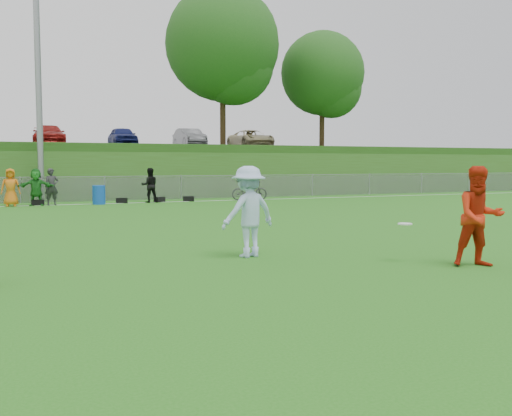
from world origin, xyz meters
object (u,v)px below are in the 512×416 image
frisbee (405,224)px  bicycle (249,191)px  player_red_center (479,217)px  recycling_bin (99,195)px  player_blue (248,212)px

frisbee → bicycle: (4.30, 18.49, -0.26)m
player_red_center → recycling_bin: player_red_center is taller
player_red_center → player_blue: player_red_center is taller
player_blue → recycling_bin: (-0.79, 16.67, -0.49)m
player_blue → recycling_bin: size_ratio=2.10×
player_blue → frisbee: size_ratio=6.58×
recycling_bin → frisbee: bearing=-79.6°
player_blue → bicycle: player_blue is taller
player_red_center → frisbee: (-0.96, 0.95, -0.19)m
frisbee → recycling_bin: (-3.38, 18.42, -0.30)m
recycling_bin → bicycle: bicycle is taller
player_blue → bicycle: 18.11m
player_red_center → recycling_bin: size_ratio=2.11×
frisbee → bicycle: bicycle is taller
player_blue → frisbee: 3.13m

